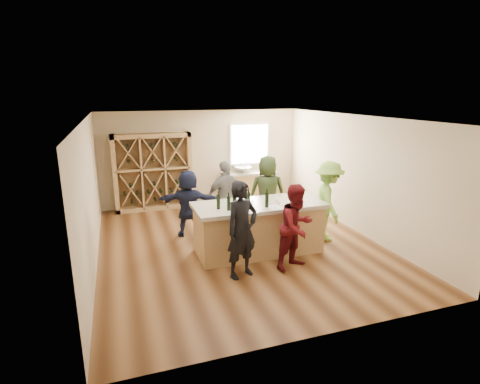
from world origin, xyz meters
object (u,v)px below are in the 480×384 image
object	(u,v)px
wine_bottle_d	(246,200)
person_near_right	(297,227)
wine_bottle_b	(229,204)
wine_bottle_c	(235,200)
wine_rack	(153,172)
person_far_mid	(226,197)
wine_bottle_a	(218,202)
wine_bottle_f	(267,200)
wine_bottle_e	(249,199)
person_far_left	(189,203)
person_far_right	(267,193)
tasting_counter_base	(259,229)
person_near_left	(242,230)
sink	(243,169)
person_server	(328,201)

from	to	relation	value
wine_bottle_d	person_near_right	size ratio (longest dim) A/B	0.18
wine_bottle_b	wine_bottle_c	distance (m)	0.21
wine_rack	person_far_mid	world-z (taller)	wine_rack
wine_bottle_a	wine_bottle_c	world-z (taller)	wine_bottle_c
wine_rack	wine_bottle_f	distance (m)	4.49
wine_bottle_e	person_far_left	size ratio (longest dim) A/B	0.18
wine_bottle_a	wine_bottle_d	world-z (taller)	wine_bottle_d
person_near_right	wine_bottle_d	bearing A→B (deg)	114.12
person_far_mid	person_far_right	bearing A→B (deg)	164.99
tasting_counter_base	wine_bottle_f	world-z (taller)	wine_bottle_f
wine_bottle_b	person_near_left	world-z (taller)	person_near_left
wine_rack	person_near_right	xyz separation A→B (m)	(2.18, -4.73, -0.27)
wine_rack	person_far_left	distance (m)	2.49
sink	person_far_mid	bearing A→B (deg)	-117.64
person_far_left	wine_bottle_f	world-z (taller)	person_far_left
sink	person_near_left	size ratio (longest dim) A/B	0.30
person_far_mid	person_near_left	bearing A→B (deg)	70.43
wine_rack	person_far_right	xyz separation A→B (m)	(2.49, -2.54, -0.18)
tasting_counter_base	wine_bottle_e	world-z (taller)	wine_bottle_e
wine_bottle_e	person_server	world-z (taller)	person_server
wine_bottle_b	person_near_right	xyz separation A→B (m)	(1.15, -0.66, -0.38)
sink	tasting_counter_base	bearing A→B (deg)	-103.97
sink	person_far_right	world-z (taller)	person_far_right
wine_bottle_b	wine_bottle_d	bearing A→B (deg)	10.35
person_near_right	person_far_left	size ratio (longest dim) A/B	1.04
sink	person_far_mid	distance (m)	2.69
person_server	wine_bottle_f	size ratio (longest dim) A/B	6.11
sink	person_far_left	distance (m)	3.18
sink	person_near_right	xyz separation A→B (m)	(-0.52, -4.66, -0.18)
wine_bottle_d	tasting_counter_base	bearing A→B (deg)	28.49
person_far_mid	wine_bottle_e	bearing A→B (deg)	81.44
person_far_mid	wine_bottle_f	size ratio (longest dim) A/B	5.88
person_far_right	wine_bottle_d	bearing A→B (deg)	67.52
tasting_counter_base	person_far_mid	bearing A→B (deg)	103.23
person_near_left	person_server	xyz separation A→B (m)	(2.45, 1.11, 0.01)
wine_bottle_e	sink	bearing A→B (deg)	72.65
person_near_left	person_far_right	world-z (taller)	person_far_right
person_near_left	person_server	world-z (taller)	person_server
wine_rack	wine_bottle_e	xyz separation A→B (m)	(1.50, -3.92, 0.12)
person_server	person_far_right	size ratio (longest dim) A/B	0.99
person_server	wine_rack	bearing A→B (deg)	60.29
person_near_right	person_far_right	world-z (taller)	person_far_right
wine_rack	person_far_left	world-z (taller)	wine_rack
wine_bottle_e	person_far_mid	world-z (taller)	person_far_mid
person_far_left	wine_bottle_c	bearing A→B (deg)	131.30
wine_rack	person_far_right	bearing A→B (deg)	-45.56
person_far_mid	tasting_counter_base	bearing A→B (deg)	92.88
wine_bottle_e	person_server	bearing A→B (deg)	8.35
person_near_left	person_near_right	size ratio (longest dim) A/B	1.09
wine_bottle_e	wine_bottle_f	distance (m)	0.37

